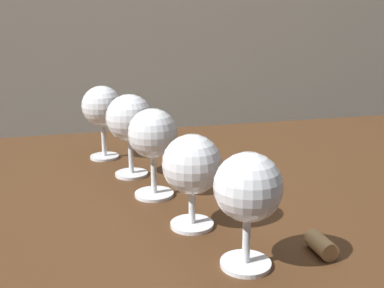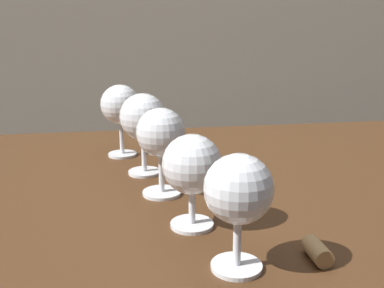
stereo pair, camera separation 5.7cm
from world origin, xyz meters
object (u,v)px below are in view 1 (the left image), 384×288
at_px(wine_glass_pinot, 102,108).
at_px(cork, 321,245).
at_px(wine_glass_cabernet, 248,190).
at_px(wine_glass_rose, 153,135).
at_px(wine_glass_chardonnay, 130,120).
at_px(wine_glass_white, 192,166).

height_order(wine_glass_pinot, cork, wine_glass_pinot).
relative_size(wine_glass_pinot, cork, 3.44).
xyz_separation_m(wine_glass_cabernet, wine_glass_pinot, (-0.12, 0.46, 0.01)).
bearing_deg(wine_glass_rose, wine_glass_cabernet, -75.45).
bearing_deg(wine_glass_cabernet, wine_glass_chardonnay, 103.60).
bearing_deg(wine_glass_pinot, wine_glass_cabernet, -75.32).
bearing_deg(wine_glass_cabernet, wine_glass_pinot, 104.68).
distance_m(wine_glass_white, wine_glass_rose, 0.12).
height_order(wine_glass_cabernet, wine_glass_pinot, wine_glass_pinot).
xyz_separation_m(wine_glass_chardonnay, wine_glass_pinot, (-0.04, 0.12, 0.00)).
bearing_deg(wine_glass_pinot, cork, -64.73).
height_order(wine_glass_rose, wine_glass_pinot, wine_glass_pinot).
relative_size(wine_glass_rose, wine_glass_pinot, 0.96).
distance_m(wine_glass_pinot, cork, 0.51).
relative_size(wine_glass_cabernet, wine_glass_chardonnay, 0.91).
xyz_separation_m(wine_glass_cabernet, wine_glass_chardonnay, (-0.08, 0.34, 0.01)).
relative_size(wine_glass_white, wine_glass_chardonnay, 0.87).
bearing_deg(cork, wine_glass_chardonnay, 117.78).
bearing_deg(wine_glass_chardonnay, cork, -62.22).
height_order(wine_glass_white, wine_glass_pinot, wine_glass_pinot).
distance_m(wine_glass_chardonnay, cork, 0.39).
bearing_deg(wine_glass_rose, wine_glass_white, -76.54).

